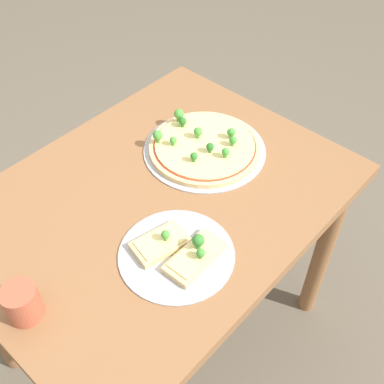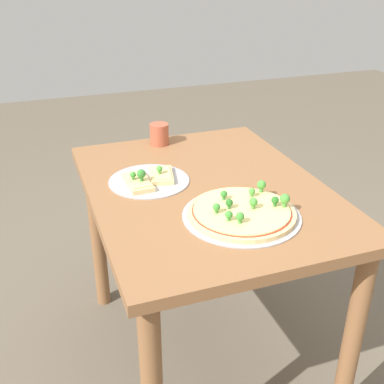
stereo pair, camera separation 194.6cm
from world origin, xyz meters
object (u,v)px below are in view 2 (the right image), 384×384
Objects in this scene: dining_table at (206,217)px; pizza_tray_slice at (149,179)px; drinking_cup at (159,134)px; pizza_tray_whole at (242,212)px.

pizza_tray_slice is (-0.10, -0.17, 0.13)m from dining_table.
dining_table is at bearing 5.11° from drinking_cup.
drinking_cup is at bearing -174.89° from dining_table.
pizza_tray_whole is at bearing 32.05° from pizza_tray_slice.
dining_table is 11.92× the size of drinking_cup.
drinking_cup is (-0.65, -0.07, 0.03)m from pizza_tray_whole.
pizza_tray_slice is 0.36m from drinking_cup.
dining_table is 2.86× the size of pizza_tray_whole.
drinking_cup is (-0.43, -0.04, 0.16)m from dining_table.
pizza_tray_whole is 0.66m from drinking_cup.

